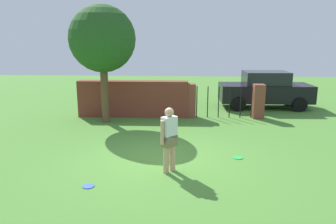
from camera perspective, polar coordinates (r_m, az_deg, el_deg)
ground_plane at (r=8.88m, az=-1.44°, el=-8.38°), size 40.00×40.00×0.00m
brick_wall at (r=13.58m, az=-6.19°, el=2.33°), size 4.59×0.50×1.51m
tree at (r=12.58m, az=-11.52°, el=12.46°), size 2.50×2.50×4.46m
person at (r=7.81m, az=0.22°, el=-4.41°), size 0.41×0.42×1.62m
fence_gate at (r=13.51m, az=9.90°, el=1.93°), size 3.23×0.44×1.40m
car at (r=15.91m, az=16.75°, el=3.81°), size 4.23×1.98×1.72m
frisbee_green at (r=9.18m, az=12.25°, el=-7.90°), size 0.27×0.27×0.02m
frisbee_blue at (r=7.58m, az=-13.91°, el=-12.58°), size 0.27×0.27×0.02m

